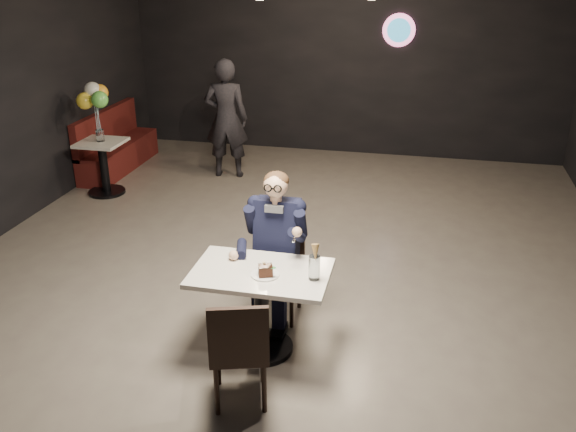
% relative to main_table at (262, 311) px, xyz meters
% --- Properties ---
extents(floor, '(9.00, 9.00, 0.00)m').
position_rel_main_table_xyz_m(floor, '(-0.11, 1.23, -0.38)').
color(floor, slate).
rests_on(floor, ground).
extents(wall_sign, '(0.50, 0.06, 0.50)m').
position_rel_main_table_xyz_m(wall_sign, '(0.69, 5.70, 1.62)').
color(wall_sign, pink).
rests_on(wall_sign, floor).
extents(main_table, '(1.10, 0.70, 0.75)m').
position_rel_main_table_xyz_m(main_table, '(0.00, 0.00, 0.00)').
color(main_table, white).
rests_on(main_table, floor).
extents(chair_far, '(0.42, 0.46, 0.92)m').
position_rel_main_table_xyz_m(chair_far, '(-0.00, 0.55, 0.09)').
color(chair_far, black).
rests_on(chair_far, floor).
extents(chair_near, '(0.54, 0.56, 0.92)m').
position_rel_main_table_xyz_m(chair_near, '(-0.00, -0.62, 0.09)').
color(chair_near, black).
rests_on(chair_near, floor).
extents(seated_man, '(0.60, 0.80, 1.44)m').
position_rel_main_table_xyz_m(seated_man, '(-0.00, 0.55, 0.34)').
color(seated_man, black).
rests_on(seated_man, floor).
extents(dessert_plate, '(0.23, 0.23, 0.01)m').
position_rel_main_table_xyz_m(dessert_plate, '(0.05, -0.06, 0.38)').
color(dessert_plate, white).
rests_on(dessert_plate, main_table).
extents(cake_slice, '(0.13, 0.12, 0.08)m').
position_rel_main_table_xyz_m(cake_slice, '(0.06, -0.08, 0.43)').
color(cake_slice, black).
rests_on(cake_slice, dessert_plate).
extents(mint_leaf, '(0.06, 0.04, 0.01)m').
position_rel_main_table_xyz_m(mint_leaf, '(0.12, -0.09, 0.47)').
color(mint_leaf, '#287B32').
rests_on(mint_leaf, cake_slice).
extents(sundae_glass, '(0.09, 0.09, 0.20)m').
position_rel_main_table_xyz_m(sundae_glass, '(0.44, -0.03, 0.47)').
color(sundae_glass, silver).
rests_on(sundae_glass, main_table).
extents(wafer_cone, '(0.08, 0.08, 0.13)m').
position_rel_main_table_xyz_m(wafer_cone, '(0.45, -0.06, 0.62)').
color(wafer_cone, tan).
rests_on(wafer_cone, sundae_glass).
extents(booth_bench, '(0.46, 1.83, 0.91)m').
position_rel_main_table_xyz_m(booth_bench, '(-3.36, 4.06, 0.08)').
color(booth_bench, '#4C1310').
rests_on(booth_bench, floor).
extents(side_table, '(0.58, 0.58, 0.72)m').
position_rel_main_table_xyz_m(side_table, '(-3.06, 3.06, -0.01)').
color(side_table, white).
rests_on(side_table, floor).
extents(balloon_vase, '(0.11, 0.11, 0.16)m').
position_rel_main_table_xyz_m(balloon_vase, '(-3.06, 3.06, 0.46)').
color(balloon_vase, silver).
rests_on(balloon_vase, side_table).
extents(balloon_bunch, '(0.40, 0.40, 0.66)m').
position_rel_main_table_xyz_m(balloon_bunch, '(-3.06, 3.06, 0.86)').
color(balloon_bunch, yellow).
rests_on(balloon_bunch, balloon_vase).
extents(passerby, '(0.69, 0.50, 1.74)m').
position_rel_main_table_xyz_m(passerby, '(-1.63, 4.15, 0.49)').
color(passerby, black).
rests_on(passerby, floor).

